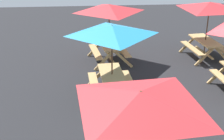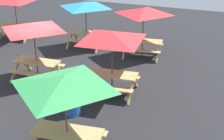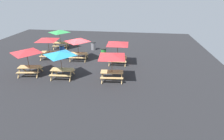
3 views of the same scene
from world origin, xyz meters
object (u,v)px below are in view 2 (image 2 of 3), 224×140
at_px(picnic_table_0, 14,2).
at_px(picnic_table_4, 33,31).
at_px(picnic_table_1, 86,8).
at_px(picnic_table_5, 144,14).
at_px(trash_bin_blue, 72,100).
at_px(picnic_table_2, 112,41).
at_px(picnic_table_3, 64,88).

relative_size(picnic_table_0, picnic_table_4, 1.21).
bearing_deg(picnic_table_1, picnic_table_5, 173.66).
relative_size(picnic_table_4, trash_bin_blue, 2.38).
bearing_deg(picnic_table_5, picnic_table_2, 83.23).
bearing_deg(picnic_table_2, picnic_table_1, -59.16).
bearing_deg(picnic_table_2, picnic_table_5, -94.86).
bearing_deg(picnic_table_1, picnic_table_0, -1.94).
height_order(picnic_table_5, trash_bin_blue, picnic_table_5).
xyz_separation_m(picnic_table_1, trash_bin_blue, (-2.45, 5.89, -1.49)).
distance_m(picnic_table_2, picnic_table_4, 3.18).
distance_m(picnic_table_3, trash_bin_blue, 2.58).
relative_size(picnic_table_1, picnic_table_4, 1.00).
xyz_separation_m(picnic_table_0, picnic_table_2, (-7.25, 3.98, 0.00)).
bearing_deg(picnic_table_3, picnic_table_4, -54.67).
xyz_separation_m(picnic_table_1, picnic_table_4, (0.09, 4.13, 0.00)).
bearing_deg(trash_bin_blue, picnic_table_5, -95.44).
xyz_separation_m(picnic_table_1, picnic_table_2, (-3.08, 4.09, 0.00)).
distance_m(picnic_table_0, picnic_table_5, 7.16).
bearing_deg(picnic_table_2, picnic_table_3, 88.35).
bearing_deg(picnic_table_3, picnic_table_1, -74.75).
distance_m(picnic_table_0, picnic_table_4, 5.72).
xyz_separation_m(picnic_table_5, trash_bin_blue, (0.55, 5.74, -1.49)).
bearing_deg(picnic_table_1, picnic_table_4, 85.24).
height_order(picnic_table_0, picnic_table_4, same).
height_order(picnic_table_1, picnic_table_5, same).
distance_m(picnic_table_1, picnic_table_2, 5.12).
height_order(picnic_table_0, trash_bin_blue, picnic_table_0).
bearing_deg(picnic_table_4, picnic_table_3, 129.56).
distance_m(picnic_table_5, trash_bin_blue, 5.96).
height_order(picnic_table_1, picnic_table_3, same).
xyz_separation_m(picnic_table_0, picnic_table_4, (-4.08, 4.02, 0.00)).
bearing_deg(picnic_table_2, trash_bin_blue, 64.38).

